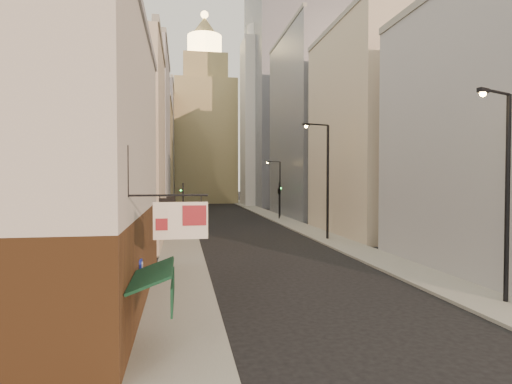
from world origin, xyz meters
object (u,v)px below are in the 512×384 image
object	(u,v)px
streetlamp_mid	(325,174)
traffic_light_right	(279,190)
streetlamp_far	(278,185)
traffic_light_left	(183,198)
white_tower	(262,116)
clock_tower	(205,128)
streetlamp_near	(505,185)

from	to	relation	value
streetlamp_mid	traffic_light_right	distance (m)	19.76
streetlamp_far	traffic_light_left	world-z (taller)	streetlamp_far
white_tower	traffic_light_left	xyz separation A→B (m)	(-16.33, -41.13, -15.23)
clock_tower	streetlamp_near	world-z (taller)	clock_tower
white_tower	streetlamp_far	world-z (taller)	white_tower
streetlamp_mid	traffic_light_left	bearing A→B (deg)	123.10
streetlamp_near	clock_tower	bearing A→B (deg)	72.61
clock_tower	white_tower	bearing A→B (deg)	-51.84
streetlamp_mid	traffic_light_left	size ratio (longest dim) A/B	2.04
traffic_light_right	traffic_light_left	bearing A→B (deg)	18.03
streetlamp_far	traffic_light_right	xyz separation A→B (m)	(-0.62, -3.10, -0.61)
streetlamp_near	streetlamp_far	xyz separation A→B (m)	(0.01, 42.78, -0.60)
white_tower	traffic_light_left	world-z (taller)	white_tower
clock_tower	traffic_light_right	world-z (taller)	clock_tower
streetlamp_mid	streetlamp_far	bearing A→B (deg)	71.54
streetlamp_near	traffic_light_left	xyz separation A→B (m)	(-13.30, 30.69, -1.77)
white_tower	traffic_light_left	distance (m)	46.80
streetlamp_far	traffic_light_right	distance (m)	3.22
white_tower	streetlamp_near	distance (m)	73.13
white_tower	streetlamp_mid	distance (m)	53.52
clock_tower	white_tower	xyz separation A→B (m)	(11.00, -14.00, 0.97)
clock_tower	streetlamp_far	distance (m)	45.69
streetlamp_far	traffic_light_right	world-z (taller)	streetlamp_far
streetlamp_near	white_tower	bearing A→B (deg)	64.89
white_tower	streetlamp_near	bearing A→B (deg)	-92.42
clock_tower	streetlamp_mid	xyz separation A→B (m)	(6.97, -65.81, -11.81)
streetlamp_far	streetlamp_near	bearing A→B (deg)	-74.57
streetlamp_mid	streetlamp_near	bearing A→B (deg)	-103.10
streetlamp_near	traffic_light_left	size ratio (longest dim) A/B	1.80
streetlamp_mid	traffic_light_right	world-z (taller)	streetlamp_mid
white_tower	streetlamp_mid	size ratio (longest dim) A/B	4.07
streetlamp_mid	traffic_light_right	xyz separation A→B (m)	(0.39, 19.66, -1.89)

